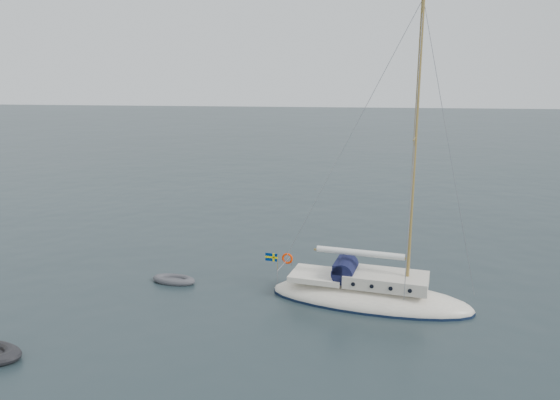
# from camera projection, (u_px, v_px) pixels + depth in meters

# --- Properties ---
(ground) EXTENTS (300.00, 300.00, 0.00)m
(ground) POSITION_uv_depth(u_px,v_px,m) (299.00, 302.00, 27.20)
(ground) COLOR black
(ground) RESTS_ON ground
(sailboat) EXTENTS (10.52, 3.15, 14.98)m
(sailboat) POSITION_uv_depth(u_px,v_px,m) (370.00, 281.00, 26.94)
(sailboat) COLOR white
(sailboat) RESTS_ON ground
(dinghy) EXTENTS (2.47, 1.11, 0.35)m
(dinghy) POSITION_uv_depth(u_px,v_px,m) (174.00, 280.00, 29.75)
(dinghy) COLOR #46464B
(dinghy) RESTS_ON ground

